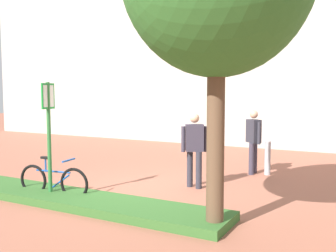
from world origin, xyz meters
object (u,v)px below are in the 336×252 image
Objects in this scene: bike_at_sign at (53,181)px; parking_sign_post at (49,123)px; person_suited_navy at (194,145)px; person_suited_dark at (253,138)px; bollard_steel at (268,158)px.

parking_sign_post is at bearing -71.59° from bike_at_sign.
person_suited_navy and person_suited_dark have the same top height.
parking_sign_post is 3.23m from person_suited_navy.
bike_at_sign is 0.97× the size of person_suited_navy.
person_suited_dark is at bearing -171.91° from bollard_steel.
parking_sign_post is 1.39× the size of person_suited_navy.
person_suited_navy is at bearing -110.12° from person_suited_dark.
bollard_steel is (3.38, 4.46, -1.12)m from parking_sign_post.
parking_sign_post is at bearing -124.31° from person_suited_dark.
person_suited_dark reaches higher than bike_at_sign.
bike_at_sign is 1.86× the size of bollard_steel.
bike_at_sign is (-0.04, 0.13, -1.22)m from parking_sign_post.
parking_sign_post reaches higher than bike_at_sign.
bike_at_sign is at bearing -136.71° from person_suited_navy.
bike_at_sign is 5.52m from bollard_steel.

